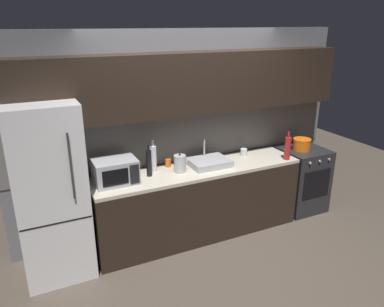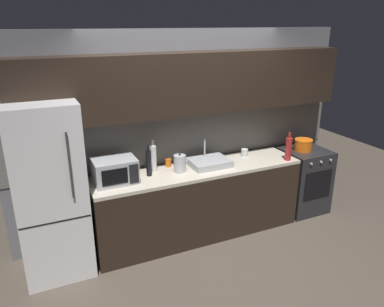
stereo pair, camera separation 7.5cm
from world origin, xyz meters
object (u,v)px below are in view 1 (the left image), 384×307
object	(u,v)px
oven_range	(301,179)
mug_orange	(168,163)
kettle	(180,164)
refrigerator	(51,192)
cooking_pot	(302,144)
wine_bottle_white	(153,158)
mug_clear	(244,152)
microwave	(115,171)
wine_bottle_red	(288,148)
wine_bottle_dark	(149,163)

from	to	relation	value
oven_range	mug_orange	xyz separation A→B (m)	(-1.95, 0.22, 0.50)
oven_range	kettle	distance (m)	1.96
refrigerator	cooking_pot	bearing A→B (deg)	0.00
wine_bottle_white	mug_clear	world-z (taller)	wine_bottle_white
microwave	wine_bottle_red	distance (m)	2.18
kettle	cooking_pot	bearing A→B (deg)	-0.12
kettle	mug_orange	world-z (taller)	kettle
microwave	mug_clear	bearing A→B (deg)	4.20
refrigerator	wine_bottle_white	size ratio (longest dim) A/B	4.82
wine_bottle_white	wine_bottle_red	distance (m)	1.72
wine_bottle_red	wine_bottle_dark	size ratio (longest dim) A/B	0.97
oven_range	microwave	world-z (taller)	microwave
oven_range	wine_bottle_red	world-z (taller)	wine_bottle_red
microwave	refrigerator	bearing A→B (deg)	-178.45
cooking_pot	microwave	bearing A→B (deg)	179.60
wine_bottle_red	kettle	bearing A→B (deg)	171.23
refrigerator	mug_clear	world-z (taller)	refrigerator
refrigerator	kettle	world-z (taller)	refrigerator
wine_bottle_dark	mug_orange	bearing A→B (deg)	30.05
wine_bottle_dark	mug_orange	size ratio (longest dim) A/B	3.80
refrigerator	cooking_pot	world-z (taller)	refrigerator
kettle	oven_range	bearing A→B (deg)	-0.16
wine_bottle_dark	kettle	bearing A→B (deg)	-5.89
microwave	kettle	world-z (taller)	microwave
microwave	kettle	distance (m)	0.76
wine_bottle_white	mug_orange	distance (m)	0.25
mug_clear	wine_bottle_dark	bearing A→B (deg)	-175.56
wine_bottle_red	cooking_pot	size ratio (longest dim) A/B	1.52
refrigerator	kettle	xyz separation A→B (m)	(1.44, 0.00, 0.07)
microwave	wine_bottle_red	size ratio (longest dim) A/B	1.26
microwave	cooking_pot	xyz separation A→B (m)	(2.60, -0.02, -0.06)
kettle	wine_bottle_white	size ratio (longest dim) A/B	0.59
microwave	kettle	bearing A→B (deg)	-1.08
refrigerator	kettle	bearing A→B (deg)	0.16
refrigerator	mug_orange	bearing A→B (deg)	8.93
refrigerator	wine_bottle_red	distance (m)	2.86
microwave	wine_bottle_white	distance (m)	0.51
refrigerator	wine_bottle_dark	bearing A→B (deg)	2.23
wine_bottle_red	mug_clear	world-z (taller)	wine_bottle_red
oven_range	wine_bottle_red	size ratio (longest dim) A/B	2.46
wine_bottle_dark	microwave	bearing A→B (deg)	-176.61
mug_orange	cooking_pot	world-z (taller)	cooking_pot
refrigerator	microwave	bearing A→B (deg)	1.55
microwave	cooking_pot	size ratio (longest dim) A/B	1.91
oven_range	microwave	size ratio (longest dim) A/B	1.96
cooking_pot	mug_clear	bearing A→B (deg)	170.21
mug_clear	cooking_pot	xyz separation A→B (m)	(0.85, -0.15, 0.03)
wine_bottle_dark	cooking_pot	size ratio (longest dim) A/B	1.56
wine_bottle_white	wine_bottle_red	bearing A→B (deg)	-12.20
wine_bottle_white	wine_bottle_red	xyz separation A→B (m)	(1.68, -0.36, -0.01)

